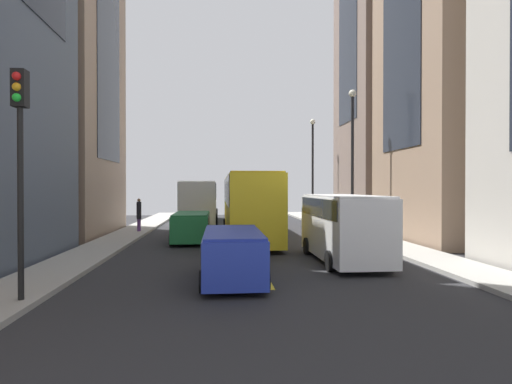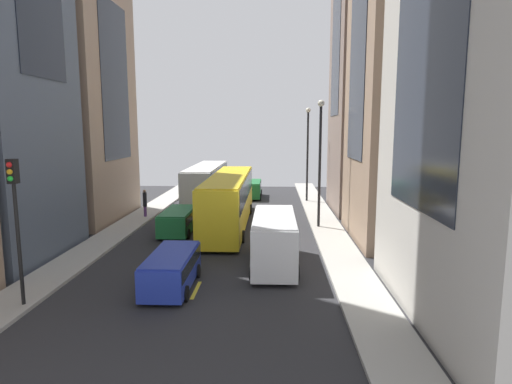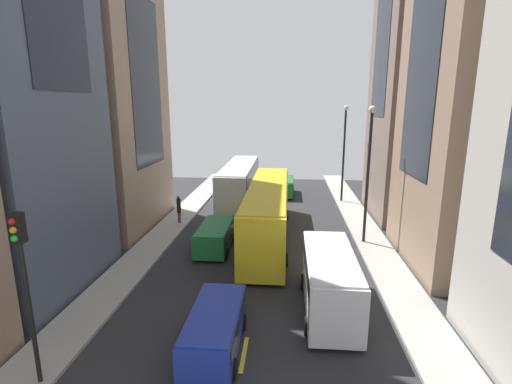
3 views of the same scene
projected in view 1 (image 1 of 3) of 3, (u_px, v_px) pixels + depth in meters
ground_plane at (243, 236)px, 25.35m from camera, size 39.96×39.96×0.00m
sidewalk_west at (125, 236)px, 24.73m from camera, size 2.12×44.00×0.15m
sidewalk_east at (356, 233)px, 25.97m from camera, size 2.12×44.00×0.15m
lane_stripe_1 at (268, 282)px, 12.80m from camera, size 0.16×2.00×0.01m
lane_stripe_2 at (248, 245)px, 21.17m from camera, size 0.16×2.00×0.01m
lane_stripe_3 at (240, 229)px, 29.53m from camera, size 0.16×2.00×0.01m
lane_stripe_4 at (235, 220)px, 37.90m from camera, size 0.16×2.00×0.01m
lane_stripe_5 at (232, 214)px, 46.27m from camera, size 0.16×2.00×0.01m
building_west_2 at (38, 69)px, 25.56m from camera, size 8.46×9.50×20.17m
building_east_1 at (487, 38)px, 22.90m from camera, size 9.73×8.34×21.92m
city_bus_white at (200, 198)px, 34.57m from camera, size 2.80×12.36×3.35m
streetcar_yellow at (247, 200)px, 24.80m from camera, size 2.70×14.16×3.59m
delivery_van_white at (343, 223)px, 16.37m from camera, size 2.25×6.06×2.58m
car_green_0 at (248, 210)px, 37.22m from camera, size 1.96×4.53×1.63m
car_blue_1 at (233, 251)px, 12.90m from camera, size 1.92×4.36×1.55m
car_green_2 at (192, 225)px, 22.31m from camera, size 2.00×4.44×1.54m
pedestrian_crossing_mid at (139, 214)px, 26.53m from camera, size 0.30×0.30×2.05m
traffic_light_near_corner at (20, 139)px, 10.15m from camera, size 0.32×0.44×5.54m
streetlamp_near at (313, 160)px, 35.27m from camera, size 0.44×0.44×8.46m
streetlamp_far at (352, 148)px, 24.83m from camera, size 0.44×0.44×8.48m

